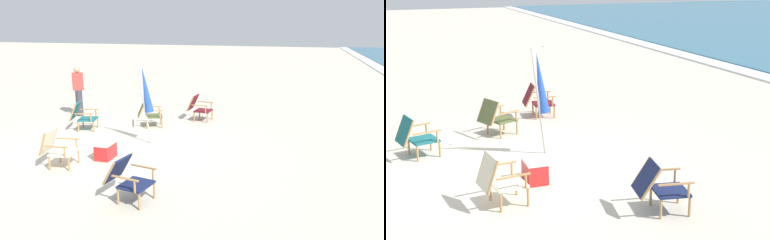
# 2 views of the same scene
# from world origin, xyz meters

# --- Properties ---
(ground_plane) EXTENTS (80.00, 80.00, 0.00)m
(ground_plane) POSITION_xyz_m (0.00, 0.00, 0.00)
(ground_plane) COLOR beige
(beach_chair_mid_center) EXTENTS (0.71, 0.87, 0.77)m
(beach_chair_mid_center) POSITION_xyz_m (2.69, 1.63, 0.42)
(beach_chair_mid_center) COLOR #19234C
(beach_chair_mid_center) RESTS_ON ground
(beach_chair_back_right) EXTENTS (0.74, 0.84, 0.80)m
(beach_chair_back_right) POSITION_xyz_m (-1.00, -1.49, 0.43)
(beach_chair_back_right) COLOR #196066
(beach_chair_back_right) RESTS_ON ground
(beach_chair_back_left) EXTENTS (0.66, 0.74, 0.82)m
(beach_chair_back_left) POSITION_xyz_m (1.65, -0.50, 0.43)
(beach_chair_back_left) COLOR beige
(beach_chair_back_left) RESTS_ON ground
(beach_chair_front_right) EXTENTS (0.65, 0.78, 0.80)m
(beach_chair_front_right) POSITION_xyz_m (-2.94, 1.46, 0.43)
(beach_chair_front_right) COLOR maroon
(beach_chair_front_right) RESTS_ON ground
(beach_chair_far_center) EXTENTS (0.81, 0.89, 0.80)m
(beach_chair_far_center) POSITION_xyz_m (-1.81, 0.22, 0.43)
(beach_chair_far_center) COLOR #515B33
(beach_chair_far_center) RESTS_ON ground
(umbrella_furled_blue) EXTENTS (0.35, 0.43, 2.11)m
(umbrella_furled_blue) POSITION_xyz_m (-0.33, 0.77, 1.38)
(umbrella_furled_blue) COLOR #B7B2A8
(umbrella_furled_blue) RESTS_ON ground
(person_near_chairs) EXTENTS (0.36, 0.39, 1.63)m
(person_near_chairs) POSITION_xyz_m (-2.48, -2.48, 0.84)
(person_near_chairs) COLOR #383842
(person_near_chairs) RESTS_ON ground
(cooler_box) EXTENTS (0.49, 0.35, 0.40)m
(cooler_box) POSITION_xyz_m (0.94, 0.27, 0.20)
(cooler_box) COLOR red
(cooler_box) RESTS_ON ground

